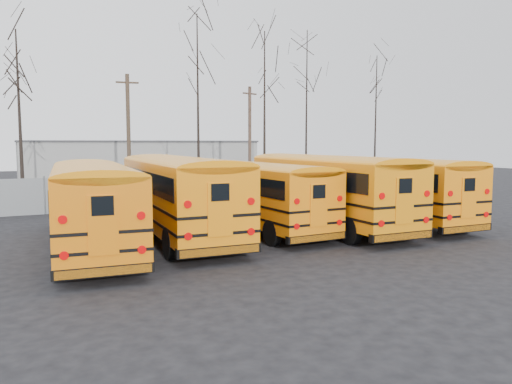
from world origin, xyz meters
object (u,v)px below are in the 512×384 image
bus_a (92,199)px  utility_pole_left (129,136)px  bus_d (324,185)px  utility_pole_right (250,138)px  bus_c (254,190)px  bus_e (385,184)px  bus_b (177,189)px

bus_a → utility_pole_left: size_ratio=1.38×
bus_d → utility_pole_right: size_ratio=1.45×
bus_d → utility_pole_left: size_ratio=1.43×
utility_pole_right → bus_a: bearing=-149.6°
bus_c → utility_pole_left: (-2.41, 14.50, 2.57)m
bus_e → utility_pole_right: utility_pole_right is taller
bus_b → bus_e: bus_b is taller
bus_c → utility_pole_left: 14.92m
bus_c → utility_pole_right: 18.70m
bus_c → bus_d: bearing=-17.5°
bus_b → utility_pole_right: 20.63m
bus_e → utility_pole_left: utility_pole_left is taller
bus_b → bus_a: bearing=-158.6°
bus_b → bus_e: 10.39m
bus_b → bus_c: bus_b is taller
bus_a → bus_b: bearing=23.6°
bus_e → utility_pole_left: (-9.12, 15.41, 2.48)m
bus_b → utility_pole_left: (1.24, 14.68, 2.38)m
bus_a → bus_b: bus_b is taller
bus_b → utility_pole_right: size_ratio=1.46×
utility_pole_right → bus_b: bearing=-144.1°
bus_d → bus_b: bearing=176.0°
bus_c → bus_e: size_ratio=0.95×
bus_e → bus_d: bearing=-178.7°
bus_c → bus_a: bearing=-171.5°
bus_d → utility_pole_right: (4.68, 17.65, 2.34)m
bus_d → bus_c: bearing=166.4°
utility_pole_left → bus_b: bearing=-88.9°
bus_e → utility_pole_right: bearing=88.3°
bus_d → bus_e: size_ratio=1.05×
bus_c → bus_d: (3.17, -0.87, 0.18)m
bus_e → utility_pole_right: size_ratio=1.39×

